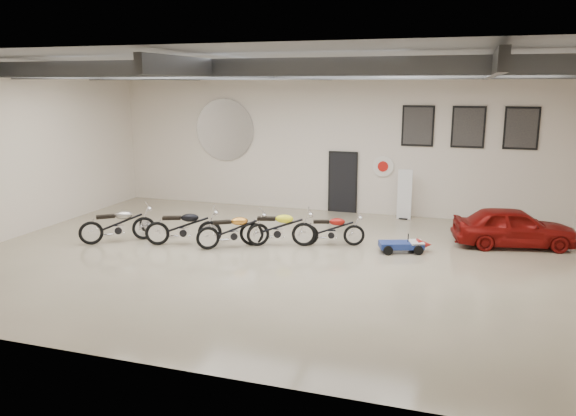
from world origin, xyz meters
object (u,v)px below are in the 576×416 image
(motorcycle_gold, at_px, (233,229))
(motorcycle_red, at_px, (331,229))
(motorcycle_yellow, at_px, (278,227))
(go_kart, at_px, (406,243))
(motorcycle_silver, at_px, (117,224))
(banner_stand, at_px, (405,194))
(vintage_car, at_px, (514,227))
(motorcycle_black, at_px, (183,226))

(motorcycle_gold, bearing_deg, motorcycle_red, -10.43)
(motorcycle_yellow, distance_m, go_kart, 3.55)
(motorcycle_gold, relative_size, motorcycle_yellow, 0.96)
(motorcycle_silver, relative_size, motorcycle_gold, 1.04)
(motorcycle_red, relative_size, go_kart, 1.28)
(banner_stand, relative_size, motorcycle_gold, 0.87)
(motorcycle_silver, distance_m, vintage_car, 11.21)
(motorcycle_silver, distance_m, motorcycle_yellow, 4.62)
(motorcycle_black, height_order, motorcycle_red, motorcycle_black)
(vintage_car, bearing_deg, motorcycle_silver, 93.81)
(motorcycle_gold, bearing_deg, go_kart, -19.84)
(go_kart, distance_m, vintage_car, 3.17)
(banner_stand, distance_m, motorcycle_black, 7.53)
(motorcycle_gold, bearing_deg, motorcycle_black, 153.13)
(motorcycle_silver, bearing_deg, motorcycle_red, -25.20)
(motorcycle_red, xyz_separation_m, vintage_car, (4.87, 1.51, 0.08))
(motorcycle_black, xyz_separation_m, motorcycle_red, (3.99, 1.19, -0.06))
(motorcycle_black, xyz_separation_m, vintage_car, (8.86, 2.70, 0.01))
(banner_stand, relative_size, motorcycle_red, 0.95)
(go_kart, relative_size, vintage_car, 0.44)
(motorcycle_silver, height_order, motorcycle_red, motorcycle_silver)
(motorcycle_yellow, bearing_deg, banner_stand, 39.69)
(banner_stand, height_order, motorcycle_gold, banner_stand)
(motorcycle_black, distance_m, go_kart, 6.20)
(motorcycle_black, bearing_deg, motorcycle_silver, 168.25)
(motorcycle_gold, height_order, motorcycle_yellow, motorcycle_yellow)
(motorcycle_black, xyz_separation_m, motorcycle_gold, (1.46, 0.15, -0.02))
(motorcycle_gold, height_order, go_kart, motorcycle_gold)
(motorcycle_silver, bearing_deg, motorcycle_gold, -31.46)
(motorcycle_red, distance_m, go_kart, 2.09)
(motorcycle_silver, relative_size, motorcycle_yellow, 1.00)
(vintage_car, bearing_deg, motorcycle_red, 95.26)
(banner_stand, height_order, motorcycle_yellow, banner_stand)
(vintage_car, bearing_deg, motorcycle_black, 95.02)
(banner_stand, xyz_separation_m, motorcycle_silver, (-7.51, -5.40, -0.33))
(banner_stand, xyz_separation_m, motorcycle_gold, (-4.12, -4.91, -0.36))
(banner_stand, bearing_deg, vintage_car, -32.44)
(motorcycle_black, relative_size, motorcycle_gold, 1.05)
(motorcycle_red, height_order, vintage_car, vintage_car)
(motorcycle_red, bearing_deg, motorcycle_yellow, -178.43)
(banner_stand, xyz_separation_m, motorcycle_red, (-1.58, -3.86, -0.40))
(motorcycle_black, height_order, vintage_car, vintage_car)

